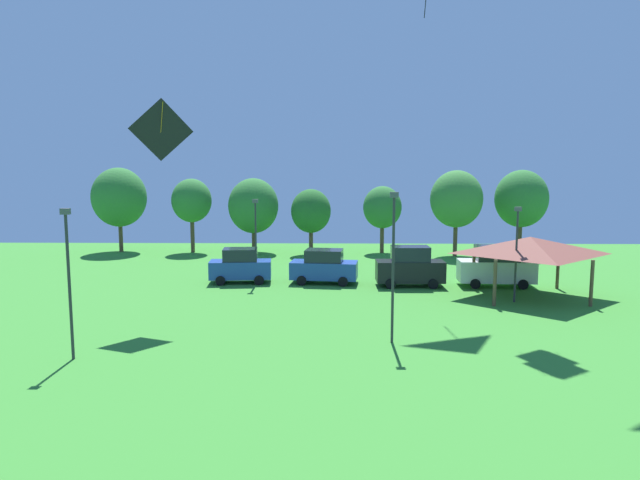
# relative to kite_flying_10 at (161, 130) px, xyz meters

# --- Properties ---
(kite_flying_10) EXTENTS (3.02, 0.95, 3.05)m
(kite_flying_10) POSITION_rel_kite_flying_10_xyz_m (0.00, 0.00, 0.00)
(kite_flying_10) COLOR black
(parked_car_leftmost) EXTENTS (4.19, 2.23, 2.31)m
(parked_car_leftmost) POSITION_rel_kite_flying_10_xyz_m (2.44, 8.76, -8.35)
(parked_car_leftmost) COLOR #234299
(parked_car_leftmost) RESTS_ON ground
(parked_car_second_from_left) EXTENTS (4.58, 2.47, 2.26)m
(parked_car_second_from_left) POSITION_rel_kite_flying_10_xyz_m (8.02, 8.69, -8.37)
(parked_car_second_from_left) COLOR #234299
(parked_car_second_from_left) RESTS_ON ground
(parked_car_third_from_left) EXTENTS (4.38, 1.98, 2.61)m
(parked_car_third_from_left) POSITION_rel_kite_flying_10_xyz_m (13.60, 7.80, -8.22)
(parked_car_third_from_left) COLOR black
(parked_car_third_from_left) RESTS_ON ground
(parked_car_rightmost_in_row) EXTENTS (4.88, 2.17, 2.66)m
(parked_car_rightmost_in_row) POSITION_rel_kite_flying_10_xyz_m (19.18, 7.90, -8.20)
(parked_car_rightmost_in_row) COLOR silver
(parked_car_rightmost_in_row) RESTS_ON ground
(park_pavilion) EXTENTS (6.89, 6.08, 3.60)m
(park_pavilion) POSITION_rel_kite_flying_10_xyz_m (20.21, 4.88, -6.41)
(park_pavilion) COLOR brown
(park_pavilion) RESTS_ON ground
(light_post_0) EXTENTS (0.36, 0.20, 5.61)m
(light_post_0) POSITION_rel_kite_flying_10_xyz_m (3.57, 8.20, -6.29)
(light_post_0) COLOR #2D2D33
(light_post_0) RESTS_ON ground
(light_post_1) EXTENTS (0.36, 0.20, 6.60)m
(light_post_1) POSITION_rel_kite_flying_10_xyz_m (11.14, -4.24, -5.79)
(light_post_1) COLOR #2D2D33
(light_post_1) RESTS_ON ground
(light_post_2) EXTENTS (0.36, 0.20, 6.06)m
(light_post_2) POSITION_rel_kite_flying_10_xyz_m (-1.89, -6.70, -6.06)
(light_post_2) COLOR #2D2D33
(light_post_2) RESTS_ON ground
(light_post_3) EXTENTS (0.36, 0.20, 5.45)m
(light_post_3) POSITION_rel_kite_flying_10_xyz_m (18.97, 3.48, -6.38)
(light_post_3) COLOR #2D2D33
(light_post_3) RESTS_ON ground
(treeline_tree_0) EXTENTS (4.87, 4.87, 7.67)m
(treeline_tree_0) POSITION_rel_kite_flying_10_xyz_m (-10.75, 22.86, -4.51)
(treeline_tree_0) COLOR brown
(treeline_tree_0) RESTS_ON ground
(treeline_tree_1) EXTENTS (3.58, 3.58, 6.68)m
(treeline_tree_1) POSITION_rel_kite_flying_10_xyz_m (-4.08, 22.57, -4.80)
(treeline_tree_1) COLOR brown
(treeline_tree_1) RESTS_ON ground
(treeline_tree_2) EXTENTS (4.50, 4.50, 6.73)m
(treeline_tree_2) POSITION_rel_kite_flying_10_xyz_m (1.51, 22.50, -5.25)
(treeline_tree_2) COLOR brown
(treeline_tree_2) RESTS_ON ground
(treeline_tree_3) EXTENTS (3.50, 3.50, 5.80)m
(treeline_tree_3) POSITION_rel_kite_flying_10_xyz_m (6.74, 21.35, -5.64)
(treeline_tree_3) COLOR brown
(treeline_tree_3) RESTS_ON ground
(treeline_tree_4) EXTENTS (3.45, 3.45, 6.02)m
(treeline_tree_4) POSITION_rel_kite_flying_10_xyz_m (13.12, 22.58, -5.39)
(treeline_tree_4) COLOR brown
(treeline_tree_4) RESTS_ON ground
(treeline_tree_5) EXTENTS (4.48, 4.48, 7.44)m
(treeline_tree_5) POSITION_rel_kite_flying_10_xyz_m (19.32, 20.76, -4.53)
(treeline_tree_5) COLOR brown
(treeline_tree_5) RESTS_ON ground
(treeline_tree_6) EXTENTS (4.57, 4.57, 7.47)m
(treeline_tree_6) POSITION_rel_kite_flying_10_xyz_m (25.22, 21.70, -4.55)
(treeline_tree_6) COLOR brown
(treeline_tree_6) RESTS_ON ground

